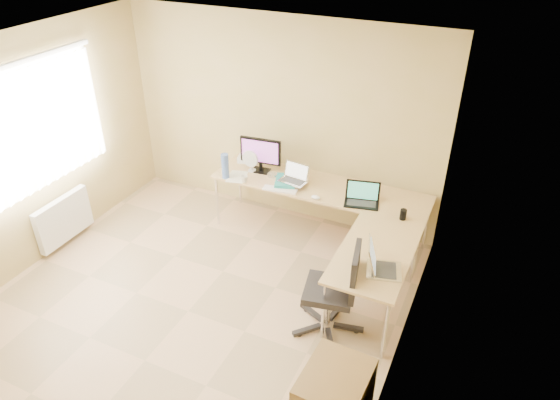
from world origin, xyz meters
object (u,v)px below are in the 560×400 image
at_px(keyboard, 280,190).
at_px(mug, 244,179).
at_px(water_bottle, 225,166).
at_px(desk_main, 318,211).
at_px(monitor, 261,155).
at_px(laptop_black, 362,195).
at_px(laptop_return, 385,260).
at_px(desk_fan, 252,161).
at_px(laptop_center, 293,174).
at_px(desk_return, 372,281).
at_px(office_chair, 329,289).

bearing_deg(keyboard, mug, 171.71).
bearing_deg(water_bottle, desk_main, 14.80).
bearing_deg(monitor, desk_main, -8.67).
bearing_deg(monitor, laptop_black, -14.92).
height_order(desk_main, keyboard, keyboard).
bearing_deg(monitor, laptop_return, -39.35).
height_order(desk_main, mug, mug).
relative_size(water_bottle, desk_fan, 1.16).
bearing_deg(laptop_center, laptop_black, 3.97).
relative_size(desk_return, keyboard, 3.16).
relative_size(laptop_center, laptop_return, 0.86).
xyz_separation_m(mug, office_chair, (1.53, -1.15, -0.27)).
distance_m(keyboard, laptop_return, 1.79).
bearing_deg(laptop_return, desk_main, 27.01).
bearing_deg(office_chair, keyboard, 121.25).
bearing_deg(laptop_black, desk_main, 149.64).
bearing_deg(desk_fan, laptop_return, -25.45).
bearing_deg(water_bottle, laptop_center, 11.59).
xyz_separation_m(monitor, desk_fan, (-0.10, -0.05, -0.09)).
relative_size(desk_fan, laptop_return, 0.73).
bearing_deg(monitor, desk_fan, -158.46).
relative_size(mug, desk_fan, 0.33).
bearing_deg(desk_fan, desk_main, 6.43).
relative_size(monitor, mug, 5.88).
bearing_deg(laptop_return, office_chair, 98.14).
height_order(laptop_black, mug, laptop_black).
bearing_deg(office_chair, monitor, 123.51).
relative_size(monitor, laptop_return, 1.39).
relative_size(mug, laptop_return, 0.24).
height_order(mug, water_bottle, water_bottle).
height_order(mug, office_chair, office_chair).
xyz_separation_m(mug, desk_fan, (-0.04, 0.29, 0.10)).
distance_m(laptop_center, desk_fan, 0.63).
xyz_separation_m(laptop_center, laptop_return, (1.42, -1.12, -0.03)).
relative_size(laptop_black, laptop_return, 1.02).
xyz_separation_m(mug, water_bottle, (-0.26, 0.00, 0.12)).
height_order(laptop_black, desk_fan, desk_fan).
bearing_deg(laptop_center, water_bottle, -160.67).
xyz_separation_m(desk_main, monitor, (-0.81, 0.04, 0.59)).
bearing_deg(desk_main, monitor, 177.03).
bearing_deg(desk_return, office_chair, -124.90).
relative_size(desk_fan, office_chair, 0.27).
relative_size(desk_return, laptop_return, 3.43).
relative_size(desk_main, laptop_center, 8.09).
bearing_deg(laptop_return, laptop_black, 12.09).
xyz_separation_m(desk_main, desk_return, (0.98, -1.00, 0.00)).
bearing_deg(desk_return, desk_fan, 152.27).
bearing_deg(laptop_center, keyboard, -111.34).
distance_m(mug, office_chair, 1.93).
distance_m(laptop_black, laptop_return, 1.19).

